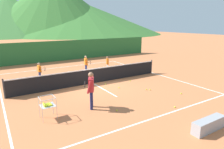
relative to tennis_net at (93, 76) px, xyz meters
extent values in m
plane|color=#C67042|center=(0.00, 0.00, -0.50)|extent=(120.00, 120.00, 0.00)
cube|color=white|center=(0.00, -5.63, -0.50)|extent=(10.34, 0.08, 0.01)
cube|color=white|center=(0.00, 5.70, -0.50)|extent=(10.34, 0.08, 0.01)
cube|color=white|center=(-5.17, 0.00, -0.50)|extent=(0.08, 11.33, 0.01)
cube|color=white|center=(5.17, 0.00, -0.50)|extent=(0.08, 11.33, 0.01)
cube|color=white|center=(0.00, 0.00, -0.50)|extent=(0.08, 5.66, 0.01)
cylinder|color=#333338|center=(-5.00, 0.00, 0.03)|extent=(0.08, 0.08, 1.05)
cylinder|color=#333338|center=(5.00, 0.00, 0.03)|extent=(0.08, 0.08, 1.05)
cube|color=black|center=(0.00, 0.00, -0.04)|extent=(9.93, 0.02, 0.92)
cube|color=white|center=(0.00, 0.00, 0.45)|extent=(9.93, 0.03, 0.06)
cylinder|color=#191E4C|center=(-1.83, -3.54, -0.08)|extent=(0.12, 0.12, 0.83)
cylinder|color=#191E4C|center=(-1.68, -3.26, -0.08)|extent=(0.12, 0.12, 0.83)
cube|color=#B2262D|center=(-1.75, -3.40, 0.63)|extent=(0.44, 0.55, 0.59)
sphere|color=#996B4C|center=(-1.75, -3.40, 1.07)|extent=(0.23, 0.23, 0.23)
cylinder|color=#B2262D|center=(-1.95, -3.62, 0.59)|extent=(0.24, 0.19, 0.57)
cylinder|color=#B2262D|center=(-1.65, -3.13, 0.59)|extent=(0.19, 0.16, 0.57)
torus|color=#262628|center=(-1.88, -3.01, 0.54)|extent=(0.16, 0.27, 0.29)
cylinder|color=black|center=(-1.66, -3.12, 0.54)|extent=(0.21, 0.13, 0.03)
cylinder|color=navy|center=(-2.71, 2.64, -0.20)|extent=(0.09, 0.09, 0.60)
cylinder|color=navy|center=(-2.70, 2.41, -0.20)|extent=(0.09, 0.09, 0.60)
cube|color=orange|center=(-2.71, 2.53, 0.30)|extent=(0.19, 0.37, 0.42)
sphere|color=tan|center=(-2.71, 2.53, 0.62)|extent=(0.16, 0.16, 0.16)
cylinder|color=orange|center=(-2.67, 2.73, 0.28)|extent=(0.17, 0.07, 0.41)
cylinder|color=orange|center=(-2.66, 2.33, 0.27)|extent=(0.13, 0.07, 0.41)
torus|color=#262628|center=(-2.39, 2.35, 0.29)|extent=(0.04, 0.29, 0.29)
cylinder|color=black|center=(-2.64, 2.33, 0.29)|extent=(0.22, 0.04, 0.03)
cylinder|color=navy|center=(0.78, 2.77, -0.16)|extent=(0.10, 0.10, 0.67)
cylinder|color=navy|center=(0.72, 2.52, -0.16)|extent=(0.10, 0.10, 0.67)
cube|color=orange|center=(0.75, 2.65, 0.41)|extent=(0.26, 0.43, 0.47)
sphere|color=tan|center=(0.75, 2.65, 0.76)|extent=(0.19, 0.19, 0.19)
cylinder|color=orange|center=(0.85, 2.86, 0.38)|extent=(0.19, 0.11, 0.46)
cylinder|color=orange|center=(0.74, 2.41, 0.37)|extent=(0.15, 0.10, 0.46)
torus|color=#262628|center=(1.00, 2.36, 0.37)|extent=(0.08, 0.29, 0.29)
cylinder|color=black|center=(0.76, 2.41, 0.37)|extent=(0.22, 0.07, 0.03)
cylinder|color=silver|center=(2.51, 2.42, -0.20)|extent=(0.09, 0.09, 0.60)
cylinder|color=silver|center=(2.42, 2.21, -0.20)|extent=(0.09, 0.09, 0.60)
cube|color=orange|center=(2.46, 2.31, 0.30)|extent=(0.29, 0.39, 0.42)
sphere|color=#996B4C|center=(2.46, 2.31, 0.62)|extent=(0.16, 0.16, 0.16)
cylinder|color=orange|center=(2.59, 2.48, 0.28)|extent=(0.17, 0.12, 0.41)
cylinder|color=orange|center=(2.41, 2.11, 0.28)|extent=(0.14, 0.11, 0.41)
cylinder|color=#B7B7BC|center=(-3.96, -3.07, -0.05)|extent=(0.02, 0.02, 0.89)
cylinder|color=#B7B7BC|center=(-3.40, -3.07, -0.05)|extent=(0.02, 0.02, 0.89)
cylinder|color=#B7B7BC|center=(-3.96, -3.63, -0.05)|extent=(0.02, 0.02, 0.89)
cylinder|color=#B7B7BC|center=(-3.40, -3.63, -0.05)|extent=(0.02, 0.02, 0.89)
cube|color=#B7B7BC|center=(-3.68, -3.35, 0.05)|extent=(0.56, 0.56, 0.01)
cube|color=#B7B7BC|center=(-3.68, -3.07, 0.39)|extent=(0.56, 0.02, 0.02)
cube|color=#B7B7BC|center=(-3.68, -3.63, 0.39)|extent=(0.56, 0.02, 0.02)
cube|color=#B7B7BC|center=(-3.96, -3.35, 0.39)|extent=(0.02, 0.56, 0.02)
cube|color=#B7B7BC|center=(-3.40, -3.35, 0.39)|extent=(0.02, 0.56, 0.02)
sphere|color=yellow|center=(-3.81, -3.48, 0.09)|extent=(0.07, 0.07, 0.07)
sphere|color=yellow|center=(-3.81, -3.42, 0.09)|extent=(0.07, 0.07, 0.07)
sphere|color=yellow|center=(-3.81, -3.35, 0.08)|extent=(0.07, 0.07, 0.07)
sphere|color=yellow|center=(-3.81, -3.29, 0.08)|extent=(0.07, 0.07, 0.07)
sphere|color=yellow|center=(-3.81, -3.23, 0.08)|extent=(0.07, 0.07, 0.07)
sphere|color=yellow|center=(-3.74, -3.47, 0.08)|extent=(0.07, 0.07, 0.07)
sphere|color=yellow|center=(-3.74, -3.42, 0.09)|extent=(0.07, 0.07, 0.07)
sphere|color=yellow|center=(-3.75, -3.35, 0.08)|extent=(0.07, 0.07, 0.07)
sphere|color=yellow|center=(-3.74, -3.28, 0.08)|extent=(0.07, 0.07, 0.07)
sphere|color=yellow|center=(-3.75, -3.22, 0.09)|extent=(0.07, 0.07, 0.07)
sphere|color=yellow|center=(-3.67, -3.48, 0.08)|extent=(0.07, 0.07, 0.07)
sphere|color=yellow|center=(-3.67, -3.42, 0.08)|extent=(0.07, 0.07, 0.07)
sphere|color=yellow|center=(-3.67, -3.35, 0.09)|extent=(0.07, 0.07, 0.07)
sphere|color=yellow|center=(-3.68, -3.29, 0.09)|extent=(0.07, 0.07, 0.07)
sphere|color=yellow|center=(-3.68, -3.22, 0.08)|extent=(0.07, 0.07, 0.07)
sphere|color=yellow|center=(-3.61, -3.49, 0.09)|extent=(0.07, 0.07, 0.07)
sphere|color=yellow|center=(-3.61, -3.41, 0.08)|extent=(0.07, 0.07, 0.07)
sphere|color=yellow|center=(-3.61, -3.34, 0.09)|extent=(0.07, 0.07, 0.07)
sphere|color=yellow|center=(-3.62, -3.28, 0.09)|extent=(0.07, 0.07, 0.07)
sphere|color=yellow|center=(-3.61, -3.22, 0.09)|extent=(0.07, 0.07, 0.07)
sphere|color=yellow|center=(-3.54, -3.48, 0.09)|extent=(0.07, 0.07, 0.07)
sphere|color=yellow|center=(-3.55, -3.42, 0.09)|extent=(0.07, 0.07, 0.07)
sphere|color=yellow|center=(-3.55, -3.35, 0.09)|extent=(0.07, 0.07, 0.07)
sphere|color=yellow|center=(-3.56, -3.29, 0.08)|extent=(0.07, 0.07, 0.07)
sphere|color=yellow|center=(-3.55, -3.23, 0.08)|extent=(0.07, 0.07, 0.07)
sphere|color=yellow|center=(-3.81, -3.48, 0.14)|extent=(0.07, 0.07, 0.07)
sphere|color=yellow|center=(-3.81, -3.42, 0.14)|extent=(0.07, 0.07, 0.07)
sphere|color=yellow|center=(-3.81, -3.35, 0.14)|extent=(0.07, 0.07, 0.07)
sphere|color=yellow|center=(-3.81, -3.29, 0.14)|extent=(0.07, 0.07, 0.07)
sphere|color=yellow|center=(-3.80, -3.22, 0.14)|extent=(0.07, 0.07, 0.07)
sphere|color=yellow|center=(0.53, -0.68, -0.47)|extent=(0.07, 0.07, 0.07)
sphere|color=yellow|center=(-0.95, -4.27, -0.47)|extent=(0.07, 0.07, 0.07)
sphere|color=yellow|center=(0.88, -1.71, -0.47)|extent=(0.07, 0.07, 0.07)
sphere|color=yellow|center=(2.19, -2.96, -0.47)|extent=(0.07, 0.07, 0.07)
sphere|color=yellow|center=(-3.60, -2.30, -0.47)|extent=(0.07, 0.07, 0.07)
sphere|color=yellow|center=(1.49, -5.38, -0.47)|extent=(0.07, 0.07, 0.07)
sphere|color=yellow|center=(2.05, -2.81, -0.47)|extent=(0.07, 0.07, 0.07)
sphere|color=yellow|center=(3.19, -4.34, -0.47)|extent=(0.07, 0.07, 0.07)
sphere|color=yellow|center=(2.33, -0.89, -0.47)|extent=(0.07, 0.07, 0.07)
cube|color=#286B33|center=(0.00, 8.79, 0.52)|extent=(22.74, 0.08, 2.04)
cube|color=#99999E|center=(0.94, -7.37, -0.27)|extent=(1.50, 0.36, 0.46)
cone|color=#38702D|center=(24.28, 59.16, 5.17)|extent=(58.83, 58.83, 11.35)
cone|color=#38702D|center=(16.46, 63.89, 9.20)|extent=(52.69, 52.69, 19.40)
cone|color=#427A38|center=(1.57, 69.04, 5.96)|extent=(56.60, 56.60, 12.91)
camera|label=1|loc=(-5.36, -10.95, 3.26)|focal=31.70mm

